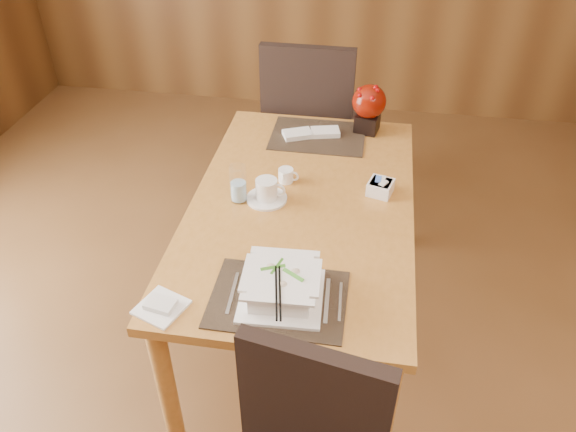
% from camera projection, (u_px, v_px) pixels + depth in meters
% --- Properties ---
extents(dining_table, '(0.90, 1.50, 0.75)m').
position_uv_depth(dining_table, '(301.00, 221.00, 2.35)').
color(dining_table, '#BE7D34').
rests_on(dining_table, ground).
extents(placemat_near, '(0.45, 0.33, 0.01)m').
position_uv_depth(placemat_near, '(278.00, 299.00, 1.86)').
color(placemat_near, black).
rests_on(placemat_near, dining_table).
extents(placemat_far, '(0.45, 0.33, 0.01)m').
position_uv_depth(placemat_far, '(318.00, 136.00, 2.72)').
color(placemat_far, black).
rests_on(placemat_far, dining_table).
extents(soup_setting, '(0.29, 0.29, 0.11)m').
position_uv_depth(soup_setting, '(281.00, 287.00, 1.83)').
color(soup_setting, white).
rests_on(soup_setting, dining_table).
extents(coffee_cup, '(0.17, 0.17, 0.10)m').
position_uv_depth(coffee_cup, '(267.00, 191.00, 2.28)').
color(coffee_cup, white).
rests_on(coffee_cup, dining_table).
extents(water_glass, '(0.09, 0.09, 0.16)m').
position_uv_depth(water_glass, '(238.00, 184.00, 2.26)').
color(water_glass, silver).
rests_on(water_glass, dining_table).
extents(creamer_jug, '(0.10, 0.10, 0.06)m').
position_uv_depth(creamer_jug, '(286.00, 175.00, 2.40)').
color(creamer_jug, white).
rests_on(creamer_jug, dining_table).
extents(sugar_caddy, '(0.12, 0.12, 0.06)m').
position_uv_depth(sugar_caddy, '(380.00, 187.00, 2.32)').
color(sugar_caddy, white).
rests_on(sugar_caddy, dining_table).
extents(berry_decor, '(0.16, 0.16, 0.24)m').
position_uv_depth(berry_decor, '(369.00, 106.00, 2.68)').
color(berry_decor, black).
rests_on(berry_decor, dining_table).
extents(napkins_far, '(0.29, 0.17, 0.02)m').
position_uv_depth(napkins_far, '(313.00, 133.00, 2.71)').
color(napkins_far, white).
rests_on(napkins_far, dining_table).
extents(bread_plate, '(0.18, 0.18, 0.01)m').
position_uv_depth(bread_plate, '(161.00, 307.00, 1.83)').
color(bread_plate, white).
rests_on(bread_plate, dining_table).
extents(far_chair, '(0.51, 0.51, 1.09)m').
position_uv_depth(far_chair, '(309.00, 120.00, 3.14)').
color(far_chair, black).
rests_on(far_chair, ground).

